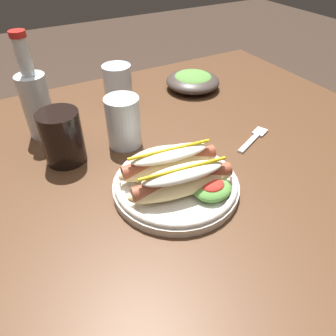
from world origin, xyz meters
TOP-DOWN VIEW (x-y plane):
  - ground_plane at (0.00, 0.00)m, footprint 8.00×8.00m
  - dining_table at (0.00, 0.00)m, footprint 1.11×0.91m
  - hot_dog_plate at (-0.06, -0.11)m, footprint 0.24×0.24m
  - fork at (0.19, -0.04)m, footprint 0.12×0.07m
  - soda_cup at (-0.21, 0.09)m, footprint 0.08×0.08m
  - water_cup at (-0.01, 0.28)m, footprint 0.08×0.08m
  - extra_cup at (-0.08, 0.08)m, footprint 0.07×0.07m
  - glass_bottle at (-0.23, 0.21)m, footprint 0.06×0.06m
  - side_bowl at (0.21, 0.25)m, footprint 0.16×0.16m

SIDE VIEW (x-z plane):
  - ground_plane at x=0.00m, z-range 0.00..0.00m
  - dining_table at x=0.00m, z-range 0.26..1.00m
  - fork at x=0.19m, z-range 0.74..0.74m
  - side_bowl at x=0.21m, z-range 0.74..0.79m
  - hot_dog_plate at x=-0.06m, z-range 0.73..0.80m
  - water_cup at x=-0.01m, z-range 0.74..0.84m
  - soda_cup at x=-0.21m, z-range 0.74..0.85m
  - extra_cup at x=-0.08m, z-range 0.74..0.85m
  - glass_bottle at x=-0.23m, z-range 0.71..0.94m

